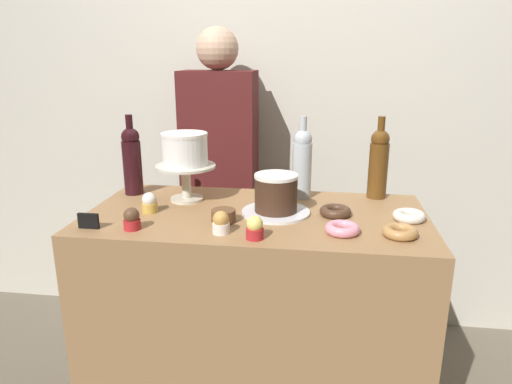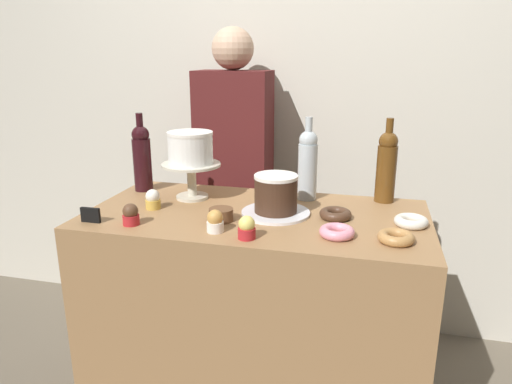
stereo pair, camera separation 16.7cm
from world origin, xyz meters
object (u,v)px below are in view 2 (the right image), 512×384
(cupcake_lemon, at_px, (247,228))
(donut_pink, at_px, (337,232))
(chocolate_round_cake, at_px, (276,193))
(cupcake_vanilla, at_px, (153,200))
(wine_bottle_amber, at_px, (387,165))
(barista_figure, at_px, (235,184))
(cupcake_chocolate, at_px, (131,215))
(wine_bottle_dark_red, at_px, (142,157))
(wine_bottle_clear, at_px, (308,163))
(donut_chocolate, at_px, (335,214))
(white_layer_cake, at_px, (190,148))
(cupcake_caramel, at_px, (215,221))
(cake_stand_pedestal, at_px, (192,175))
(cookie_stack, at_px, (221,215))
(donut_maple, at_px, (396,237))
(price_sign_chalkboard, at_px, (91,215))
(donut_sugar, at_px, (411,222))

(cupcake_lemon, height_order, donut_pink, cupcake_lemon)
(chocolate_round_cake, height_order, cupcake_vanilla, chocolate_round_cake)
(wine_bottle_amber, distance_m, barista_figure, 0.85)
(cupcake_chocolate, bearing_deg, cupcake_lemon, -3.39)
(cupcake_chocolate, distance_m, donut_pink, 0.69)
(wine_bottle_dark_red, relative_size, wine_bottle_clear, 1.00)
(cupcake_chocolate, xyz_separation_m, donut_chocolate, (0.66, 0.23, -0.02))
(donut_pink, bearing_deg, white_layer_cake, 155.24)
(cupcake_lemon, height_order, cupcake_caramel, same)
(cupcake_lemon, bearing_deg, wine_bottle_amber, 50.02)
(cake_stand_pedestal, distance_m, cupcake_vanilla, 0.19)
(cake_stand_pedestal, height_order, white_layer_cake, white_layer_cake)
(cookie_stack, relative_size, barista_figure, 0.05)
(cupcake_lemon, relative_size, barista_figure, 0.05)
(cupcake_caramel, bearing_deg, donut_pink, 7.61)
(donut_maple, bearing_deg, wine_bottle_dark_red, 161.67)
(chocolate_round_cake, xyz_separation_m, donut_pink, (0.23, -0.17, -0.06))
(cupcake_chocolate, bearing_deg, wine_bottle_amber, 29.87)
(cupcake_chocolate, relative_size, donut_pink, 0.66)
(cupcake_lemon, relative_size, donut_chocolate, 0.66)
(cupcake_vanilla, bearing_deg, cake_stand_pedestal, 59.40)
(wine_bottle_amber, relative_size, wine_bottle_clear, 1.00)
(chocolate_round_cake, height_order, cupcake_lemon, chocolate_round_cake)
(price_sign_chalkboard, bearing_deg, wine_bottle_clear, 33.46)
(wine_bottle_amber, relative_size, cupcake_lemon, 4.38)
(wine_bottle_amber, xyz_separation_m, price_sign_chalkboard, (-0.98, -0.49, -0.12))
(cupcake_caramel, xyz_separation_m, donut_sugar, (0.62, 0.21, -0.02))
(donut_sugar, distance_m, cookie_stack, 0.64)
(white_layer_cake, distance_m, cupcake_lemon, 0.51)
(chocolate_round_cake, relative_size, wine_bottle_clear, 0.48)
(cupcake_chocolate, height_order, donut_maple, cupcake_chocolate)
(wine_bottle_dark_red, height_order, barista_figure, barista_figure)
(wine_bottle_dark_red, relative_size, donut_sugar, 2.91)
(cupcake_vanilla, xyz_separation_m, donut_maple, (0.87, -0.12, -0.02))
(wine_bottle_amber, height_order, wine_bottle_dark_red, same)
(white_layer_cake, xyz_separation_m, donut_sugar, (0.83, -0.12, -0.19))
(donut_pink, distance_m, donut_maple, 0.18)
(donut_pink, relative_size, donut_sugar, 1.00)
(cupcake_vanilla, height_order, barista_figure, barista_figure)
(chocolate_round_cake, distance_m, wine_bottle_clear, 0.24)
(donut_maple, xyz_separation_m, donut_chocolate, (-0.20, 0.17, 0.00))
(cupcake_chocolate, xyz_separation_m, donut_sugar, (0.92, 0.21, -0.02))
(donut_pink, distance_m, donut_chocolate, 0.17)
(cupcake_lemon, bearing_deg, donut_pink, 16.99)
(chocolate_round_cake, xyz_separation_m, barista_figure, (-0.34, 0.64, -0.16))
(wine_bottle_amber, distance_m, wine_bottle_dark_red, 0.99)
(wine_bottle_amber, bearing_deg, donut_chocolate, -124.04)
(cookie_stack, bearing_deg, cupcake_vanilla, 167.23)
(wine_bottle_amber, xyz_separation_m, cupcake_chocolate, (-0.83, -0.48, -0.11))
(donut_pink, bearing_deg, chocolate_round_cake, 144.48)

